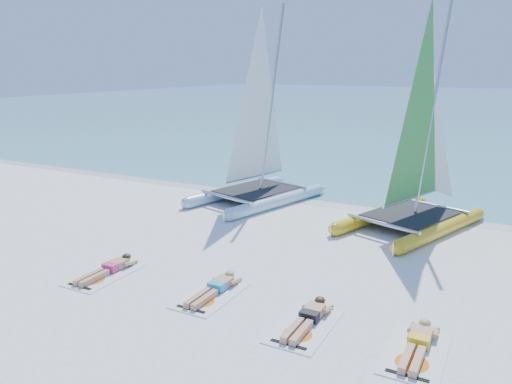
% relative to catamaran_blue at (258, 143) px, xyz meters
% --- Properties ---
extents(ground, '(140.00, 140.00, 0.00)m').
position_rel_catamaran_blue_xyz_m(ground, '(2.57, -4.41, -2.19)').
color(ground, white).
rests_on(ground, ground).
extents(sea, '(140.00, 115.00, 0.01)m').
position_rel_catamaran_blue_xyz_m(sea, '(2.57, 58.59, -2.18)').
color(sea, '#73BAC0').
rests_on(sea, ground).
extents(wet_sand_strip, '(140.00, 1.40, 0.01)m').
position_rel_catamaran_blue_xyz_m(wet_sand_strip, '(2.57, 1.09, -2.18)').
color(wet_sand_strip, silver).
rests_on(wet_sand_strip, ground).
extents(catamaran_blue, '(3.92, 5.86, 7.33)m').
position_rel_catamaran_blue_xyz_m(catamaran_blue, '(0.00, 0.00, 0.00)').
color(catamaran_blue, silver).
rests_on(catamaran_blue, ground).
extents(catamaran_yellow, '(4.14, 5.80, 7.18)m').
position_rel_catamaran_blue_xyz_m(catamaran_yellow, '(5.84, -0.13, 0.07)').
color(catamaran_yellow, '#FAAC1A').
rests_on(catamaran_yellow, ground).
extents(towel_a, '(1.00, 1.85, 0.02)m').
position_rel_catamaran_blue_xyz_m(towel_a, '(-0.07, -7.83, -2.18)').
color(towel_a, white).
rests_on(towel_a, ground).
extents(sunbather_a, '(0.37, 1.73, 0.26)m').
position_rel_catamaran_blue_xyz_m(sunbather_a, '(-0.07, -7.63, -2.07)').
color(sunbather_a, tan).
rests_on(sunbather_a, towel_a).
extents(towel_b, '(1.00, 1.85, 0.02)m').
position_rel_catamaran_blue_xyz_m(towel_b, '(2.80, -7.54, -2.18)').
color(towel_b, white).
rests_on(towel_b, ground).
extents(sunbather_b, '(0.37, 1.73, 0.26)m').
position_rel_catamaran_blue_xyz_m(sunbather_b, '(2.80, -7.35, -2.07)').
color(sunbather_b, tan).
rests_on(sunbather_b, towel_b).
extents(towel_c, '(1.00, 1.85, 0.02)m').
position_rel_catamaran_blue_xyz_m(towel_c, '(5.13, -7.83, -2.18)').
color(towel_c, white).
rests_on(towel_c, ground).
extents(sunbather_c, '(0.37, 1.73, 0.26)m').
position_rel_catamaran_blue_xyz_m(sunbather_c, '(5.13, -7.64, -2.07)').
color(sunbather_c, tan).
rests_on(sunbather_c, towel_c).
extents(towel_d, '(1.00, 1.85, 0.02)m').
position_rel_catamaran_blue_xyz_m(towel_d, '(7.20, -7.78, -2.18)').
color(towel_d, white).
rests_on(towel_d, ground).
extents(sunbather_d, '(0.37, 1.73, 0.26)m').
position_rel_catamaran_blue_xyz_m(sunbather_d, '(7.20, -7.59, -2.07)').
color(sunbather_d, tan).
rests_on(sunbather_d, towel_d).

